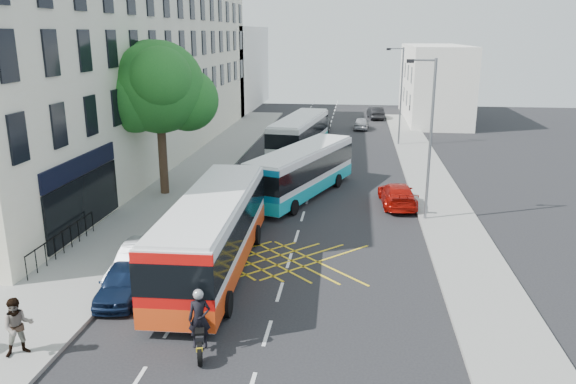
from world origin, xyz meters
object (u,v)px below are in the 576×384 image
(distant_car_grey, at_px, (319,124))
(distant_car_dark, at_px, (375,113))
(bus_near, at_px, (213,232))
(bus_far, at_px, (300,135))
(bus_mid, at_px, (301,171))
(distant_car_silver, at_px, (361,123))
(motorbike, at_px, (200,322))
(parked_car_blue, at_px, (123,282))
(parked_car_silver, at_px, (143,262))
(street_tree, at_px, (158,88))
(lamp_far, at_px, (400,91))
(pedestrian_near, at_px, (18,327))
(lamp_near, at_px, (429,132))
(red_hatchback, at_px, (397,195))

(distant_car_grey, distance_m, distant_car_dark, 9.97)
(bus_near, distance_m, distant_car_dark, 43.50)
(bus_far, bearing_deg, distant_car_dark, 79.90)
(bus_near, bearing_deg, distant_car_dark, 78.29)
(bus_mid, height_order, distant_car_silver, bus_mid)
(motorbike, bearing_deg, distant_car_grey, 74.51)
(parked_car_blue, relative_size, parked_car_silver, 0.81)
(street_tree, relative_size, lamp_far, 1.10)
(street_tree, xyz_separation_m, parked_car_silver, (3.09, -11.56, -5.56))
(bus_mid, xyz_separation_m, parked_car_blue, (-5.16, -13.88, -0.90))
(motorbike, distance_m, pedestrian_near, 5.26)
(bus_far, height_order, parked_car_silver, bus_far)
(bus_near, relative_size, pedestrian_near, 6.26)
(bus_near, relative_size, distant_car_grey, 2.57)
(street_tree, bearing_deg, bus_mid, 5.68)
(street_tree, height_order, distant_car_dark, street_tree)
(street_tree, relative_size, lamp_near, 1.10)
(bus_far, height_order, parked_car_blue, bus_far)
(bus_mid, xyz_separation_m, parked_car_silver, (-4.98, -12.36, -0.78))
(bus_mid, relative_size, distant_car_dark, 2.54)
(distant_car_grey, bearing_deg, pedestrian_near, -99.29)
(distant_car_dark, bearing_deg, bus_far, 64.75)
(distant_car_dark, bearing_deg, parked_car_silver, 69.62)
(bus_mid, relative_size, parked_car_blue, 2.90)
(lamp_near, height_order, motorbike, lamp_near)
(bus_near, relative_size, red_hatchback, 2.54)
(bus_far, xyz_separation_m, parked_car_blue, (-3.88, -25.43, -0.97))
(lamp_near, height_order, distant_car_silver, lamp_near)
(street_tree, xyz_separation_m, distant_car_grey, (7.57, 24.29, -5.68))
(bus_mid, height_order, distant_car_dark, bus_mid)
(lamp_far, xyz_separation_m, bus_far, (-7.92, -4.68, -3.03))
(parked_car_blue, distance_m, pedestrian_near, 4.44)
(distant_car_grey, bearing_deg, parked_car_silver, -98.12)
(bus_near, xyz_separation_m, motorbike, (1.04, -5.85, -0.70))
(lamp_far, distance_m, bus_near, 29.00)
(distant_car_silver, bearing_deg, distant_car_dark, -98.26)
(street_tree, xyz_separation_m, parked_car_blue, (2.91, -13.08, -5.68))
(distant_car_silver, height_order, pedestrian_near, pedestrian_near)
(bus_near, height_order, motorbike, bus_near)
(red_hatchback, relative_size, distant_car_dark, 1.08)
(lamp_far, relative_size, parked_car_silver, 1.79)
(motorbike, bearing_deg, lamp_near, 44.50)
(lamp_far, distance_m, distant_car_dark, 15.98)
(street_tree, height_order, parked_car_blue, street_tree)
(lamp_far, xyz_separation_m, red_hatchback, (-1.15, -17.48, -3.97))
(distant_car_silver, bearing_deg, bus_far, 73.23)
(street_tree, height_order, bus_mid, street_tree)
(lamp_far, xyz_separation_m, distant_car_grey, (-7.14, 7.25, -4.01))
(bus_mid, bearing_deg, lamp_near, -9.69)
(bus_near, relative_size, distant_car_dark, 2.73)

